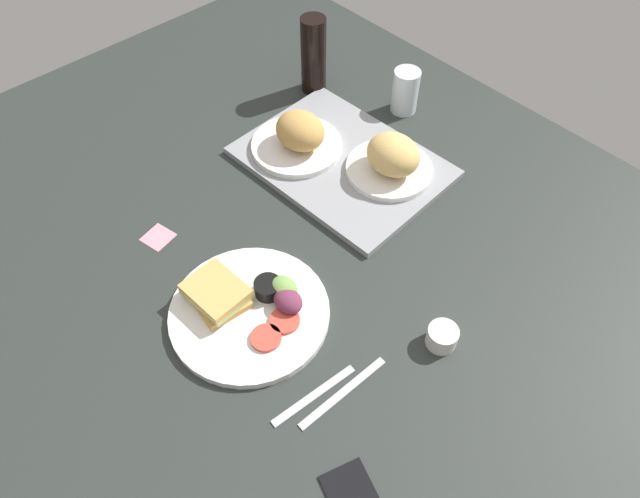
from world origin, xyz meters
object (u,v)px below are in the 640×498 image
Objects in this scene: bread_plate_near at (299,137)px; plate_with_salad at (249,307)px; sticky_note at (158,237)px; fork at (314,395)px; drinking_glass at (405,91)px; serving_tray at (342,162)px; soda_bottle at (313,55)px; bread_plate_far at (392,159)px; espresso_cup at (442,337)px; knife at (343,392)px.

bread_plate_near reaches higher than plate_with_salad.
plate_with_salad is 27.43cm from sticky_note.
fork is at bearing 0.20° from sticky_note.
drinking_glass is 69.21cm from sticky_note.
serving_tray is 44.13cm from plate_with_salad.
fork is at bearing -42.36° from soda_bottle.
drinking_glass is (5.39, 30.19, 0.29)cm from bread_plate_near.
bread_plate_far is at bearing -54.72° from drinking_glass.
plate_with_salad reaches higher than fork.
bread_plate_far is at bearing -15.15° from soda_bottle.
soda_bottle is at bearing 164.85° from bread_plate_far.
serving_tray is 31.03cm from soda_bottle.
espresso_cup is 20.46cm from knife.
drinking_glass is at bearing 107.66° from plate_with_salad.
bread_plate_near is 3.77× the size of sticky_note.
soda_bottle reaches higher than bread_plate_far.
fork reaches higher than sticky_note.
plate_with_salad is 35.71cm from espresso_cup.
bread_plate_far is 0.65× the size of plate_with_salad.
knife is (-4.96, -19.77, -1.75)cm from espresso_cup.
plate_with_salad is at bearing -53.65° from bread_plate_near.
plate_with_salad is at bearing -81.83° from bread_plate_far.
serving_tray is 8.04× the size of sticky_note.
soda_bottle reaches higher than sticky_note.
serving_tray is 12.53cm from bread_plate_far.
espresso_cup is (45.63, -19.34, 1.20)cm from serving_tray.
bread_plate_near is 1.11× the size of knife.
espresso_cup is (28.61, 21.36, 0.35)cm from plate_with_salad.
soda_bottle is (-25.76, 14.74, 9.07)cm from serving_tray.
espresso_cup is (49.67, -44.77, -3.54)cm from drinking_glass.
knife is at bearing -55.56° from bread_plate_far.
drinking_glass reaches higher than plate_with_salad.
bread_plate_near is 1.08× the size of bread_plate_far.
soda_bottle is (-36.23, 9.81, 4.24)cm from bread_plate_far.
serving_tray reaches higher than knife.
sticky_note is (-55.87, -23.94, -1.94)cm from espresso_cup.
espresso_cup is (71.39, -34.08, -7.87)cm from soda_bottle.
plate_with_salad is (6.55, -45.63, -3.98)cm from bread_plate_far.
drinking_glass is 24.60cm from soda_bottle.
serving_tray is 2.13× the size of bread_plate_near.
soda_bottle is (-16.33, 19.50, 4.62)cm from bread_plate_near.
fork is (47.10, -38.35, -5.00)cm from bread_plate_near.
serving_tray is 56.43cm from knife.
knife is at bearing -39.03° from soda_bottle.
espresso_cup is (55.06, -14.58, -3.25)cm from bread_plate_near.
bread_plate_near is 1.24× the size of fork.
bread_plate_near is (-9.43, -4.76, 4.45)cm from serving_tray.
plate_with_salad reaches higher than serving_tray.
fork and knife have the same top height.
plate_with_salad is 23.75cm from knife.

